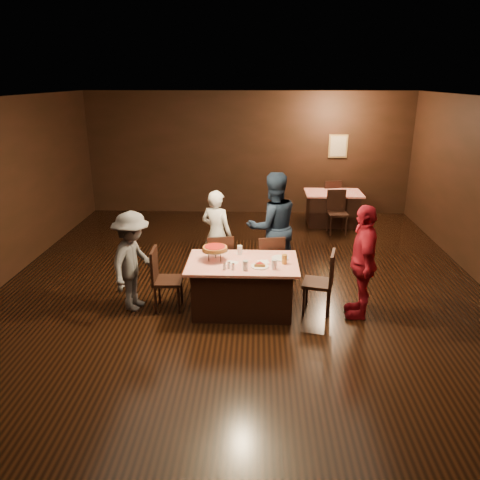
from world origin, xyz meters
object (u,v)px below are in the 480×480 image
at_px(back_table, 332,208).
at_px(chair_end_left, 168,279).
at_px(diner_navy_hoodie, 273,227).
at_px(glass_amber, 284,259).
at_px(chair_back_far, 329,198).
at_px(pizza_stand, 215,249).
at_px(diner_red_shirt, 363,262).
at_px(glass_back, 240,250).
at_px(chair_far_left, 219,261).
at_px(plate_empty, 280,258).
at_px(main_table, 242,286).
at_px(chair_end_right, 318,282).
at_px(chair_far_right, 269,262).
at_px(glass_front_left, 245,265).
at_px(chair_back_near, 337,213).
at_px(diner_white_jacket, 217,234).
at_px(diner_grey_knit, 133,261).
at_px(glass_front_right, 274,264).

relative_size(back_table, chair_end_left, 1.37).
height_order(diner_navy_hoodie, glass_amber, diner_navy_hoodie).
bearing_deg(chair_back_far, back_table, 76.25).
bearing_deg(pizza_stand, chair_end_left, -175.91).
bearing_deg(diner_red_shirt, glass_back, -96.07).
bearing_deg(chair_far_left, plate_empty, 136.53).
height_order(diner_red_shirt, plate_empty, diner_red_shirt).
bearing_deg(main_table, chair_end_right, -0.00).
height_order(chair_far_right, plate_empty, chair_far_right).
height_order(glass_front_left, glass_back, same).
distance_m(chair_back_near, diner_red_shirt, 3.82).
relative_size(chair_far_right, diner_white_jacket, 0.62).
height_order(diner_white_jacket, glass_front_left, diner_white_jacket).
xyz_separation_m(diner_white_jacket, glass_amber, (1.08, -1.31, 0.07)).
relative_size(chair_end_left, glass_amber, 6.79).
xyz_separation_m(chair_end_left, chair_back_near, (3.07, 3.71, 0.00)).
distance_m(chair_back_near, diner_navy_hoodie, 2.97).
bearing_deg(diner_grey_knit, glass_back, -66.15).
bearing_deg(diner_red_shirt, chair_far_right, -116.34).
bearing_deg(diner_white_jacket, diner_red_shirt, 172.95).
xyz_separation_m(back_table, diner_navy_hoodie, (-1.51, -3.21, 0.54)).
relative_size(chair_far_left, glass_amber, 6.79).
bearing_deg(chair_far_left, glass_front_left, 102.01).
relative_size(chair_far_right, glass_front_right, 6.79).
bearing_deg(glass_front_right, main_table, 150.95).
height_order(back_table, pizza_stand, pizza_stand).
distance_m(chair_far_left, diner_white_jacket, 0.59).
bearing_deg(diner_white_jacket, chair_back_near, -110.60).
relative_size(chair_far_right, chair_back_far, 1.00).
height_order(chair_far_right, chair_back_near, same).
bearing_deg(chair_far_left, chair_far_right, 168.81).
bearing_deg(glass_amber, main_table, 175.24).
bearing_deg(pizza_stand, glass_front_right, -19.44).
xyz_separation_m(diner_red_shirt, glass_back, (-1.75, 0.38, 0.01)).
relative_size(main_table, pizza_stand, 4.21).
height_order(main_table, chair_far_right, chair_far_right).
bearing_deg(diner_navy_hoodie, chair_back_near, -139.47).
bearing_deg(back_table, chair_end_right, -101.17).
xyz_separation_m(back_table, plate_empty, (-1.42, -4.26, 0.39)).
distance_m(glass_amber, glass_back, 0.74).
bearing_deg(glass_amber, diner_navy_hoodie, 96.11).
height_order(chair_back_far, glass_front_right, chair_back_far).
bearing_deg(diner_navy_hoodie, chair_far_left, 8.83).
bearing_deg(diner_red_shirt, glass_amber, -85.33).
height_order(chair_end_right, diner_white_jacket, diner_white_jacket).
height_order(diner_red_shirt, pizza_stand, diner_red_shirt).
bearing_deg(glass_front_right, glass_front_left, -172.87).
height_order(chair_far_right, diner_grey_knit, diner_grey_knit).
height_order(chair_back_near, chair_back_far, same).
bearing_deg(diner_white_jacket, back_table, -103.49).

